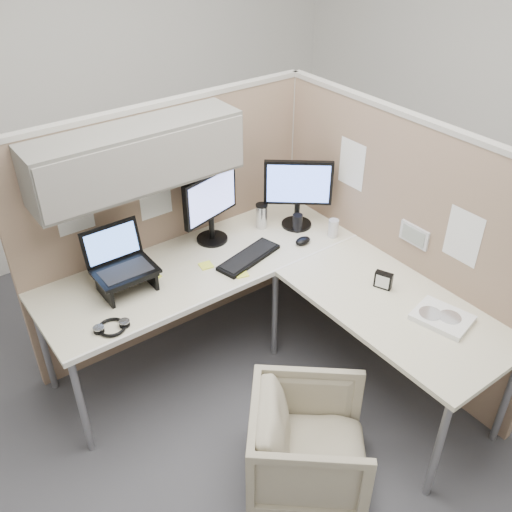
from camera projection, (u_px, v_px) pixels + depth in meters
ground at (267, 392)px, 3.57m from camera, size 4.50×4.50×0.00m
partition_back at (156, 196)px, 3.40m from camera, size 2.00×0.36×1.63m
partition_right at (391, 240)px, 3.50m from camera, size 0.07×2.03×1.63m
desk at (272, 287)px, 3.33m from camera, size 2.00×1.98×0.73m
office_chair at (309, 440)px, 2.90m from camera, size 0.80×0.80×0.60m
monitor_left at (211, 202)px, 3.52m from camera, size 0.43×0.20×0.47m
monitor_right at (298, 189)px, 3.67m from camera, size 0.36×0.30×0.47m
laptop_station at (123, 268)px, 3.18m from camera, size 0.34×0.29×0.35m
keyboard at (249, 257)px, 3.48m from camera, size 0.46×0.25×0.02m
mouse at (303, 241)px, 3.63m from camera, size 0.12×0.08×0.04m
travel_mug at (262, 216)px, 3.76m from camera, size 0.08×0.08×0.17m
soda_can_green at (333, 228)px, 3.68m from camera, size 0.07×0.07×0.12m
soda_can_silver at (297, 223)px, 3.73m from camera, size 0.07×0.07×0.12m
sticky_note_c at (153, 277)px, 3.33m from camera, size 0.09×0.09×0.01m
sticky_note_b at (241, 274)px, 3.36m from camera, size 0.09×0.09×0.01m
sticky_note_d at (206, 265)px, 3.43m from camera, size 0.09×0.09×0.01m
headphones at (112, 327)px, 2.95m from camera, size 0.18×0.18×0.03m
paper_stack at (442, 318)px, 3.01m from camera, size 0.28×0.33×0.03m
desk_clock at (383, 280)px, 3.23m from camera, size 0.08×0.11×0.10m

